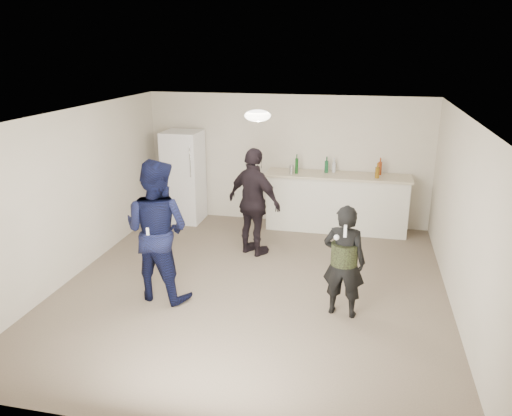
% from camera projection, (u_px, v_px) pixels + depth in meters
% --- Properties ---
extents(floor, '(6.00, 6.00, 0.00)m').
position_uv_depth(floor, '(253.00, 287.00, 7.30)').
color(floor, '#6B5B4C').
rests_on(floor, ground).
extents(ceiling, '(6.00, 6.00, 0.00)m').
position_uv_depth(ceiling, '(253.00, 115.00, 6.53)').
color(ceiling, silver).
rests_on(ceiling, wall_back).
extents(wall_back, '(6.00, 0.00, 6.00)m').
position_uv_depth(wall_back, '(287.00, 160.00, 9.70)').
color(wall_back, beige).
rests_on(wall_back, floor).
extents(wall_front, '(6.00, 0.00, 6.00)m').
position_uv_depth(wall_front, '(173.00, 313.00, 4.13)').
color(wall_front, beige).
rests_on(wall_front, floor).
extents(wall_left, '(0.00, 6.00, 6.00)m').
position_uv_depth(wall_left, '(74.00, 194.00, 7.48)').
color(wall_left, beige).
rests_on(wall_left, floor).
extents(wall_right, '(0.00, 6.00, 6.00)m').
position_uv_depth(wall_right, '(463.00, 220.00, 6.36)').
color(wall_right, beige).
rests_on(wall_right, floor).
extents(counter, '(2.60, 0.56, 1.05)m').
position_uv_depth(counter, '(336.00, 204.00, 9.41)').
color(counter, silver).
rests_on(counter, floor).
extents(counter_top, '(2.68, 0.64, 0.04)m').
position_uv_depth(counter_top, '(338.00, 176.00, 9.25)').
color(counter_top, beige).
rests_on(counter_top, counter).
extents(fridge, '(0.70, 0.70, 1.80)m').
position_uv_depth(fridge, '(184.00, 177.00, 9.85)').
color(fridge, white).
rests_on(fridge, floor).
extents(fridge_handle, '(0.02, 0.02, 0.60)m').
position_uv_depth(fridge_handle, '(190.00, 162.00, 9.32)').
color(fridge_handle, white).
rests_on(fridge_handle, fridge).
extents(ceiling_dome, '(0.36, 0.36, 0.16)m').
position_uv_depth(ceiling_dome, '(258.00, 116.00, 6.82)').
color(ceiling_dome, white).
rests_on(ceiling_dome, ceiling).
extents(shaker, '(0.08, 0.08, 0.17)m').
position_uv_depth(shaker, '(291.00, 169.00, 9.26)').
color(shaker, silver).
rests_on(shaker, counter_top).
extents(man, '(1.07, 0.90, 1.96)m').
position_uv_depth(man, '(157.00, 230.00, 6.75)').
color(man, '#101644').
rests_on(man, floor).
extents(woman, '(0.60, 0.44, 1.50)m').
position_uv_depth(woman, '(344.00, 261.00, 6.34)').
color(woman, black).
rests_on(woman, floor).
extents(camo_shorts, '(0.34, 0.34, 0.28)m').
position_uv_depth(camo_shorts, '(344.00, 254.00, 6.31)').
color(camo_shorts, '#2E3B1B').
rests_on(camo_shorts, woman).
extents(spectator, '(1.14, 0.90, 1.81)m').
position_uv_depth(spectator, '(254.00, 203.00, 8.20)').
color(spectator, black).
rests_on(spectator, floor).
extents(remote_man, '(0.04, 0.04, 0.15)m').
position_uv_depth(remote_man, '(148.00, 233.00, 6.47)').
color(remote_man, white).
rests_on(remote_man, man).
extents(nunchuk_man, '(0.07, 0.07, 0.07)m').
position_uv_depth(nunchuk_man, '(158.00, 238.00, 6.49)').
color(nunchuk_man, silver).
rests_on(nunchuk_man, man).
extents(remote_woman, '(0.04, 0.04, 0.15)m').
position_uv_depth(remote_woman, '(345.00, 231.00, 5.96)').
color(remote_woman, white).
rests_on(remote_woman, woman).
extents(nunchuk_woman, '(0.07, 0.07, 0.07)m').
position_uv_depth(nunchuk_woman, '(337.00, 237.00, 6.04)').
color(nunchuk_woman, silver).
rests_on(nunchuk_woman, woman).
extents(bottle_cluster, '(1.58, 0.35, 0.28)m').
position_uv_depth(bottle_cluster, '(345.00, 168.00, 9.22)').
color(bottle_cluster, '#9B3C16').
rests_on(bottle_cluster, counter_top).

